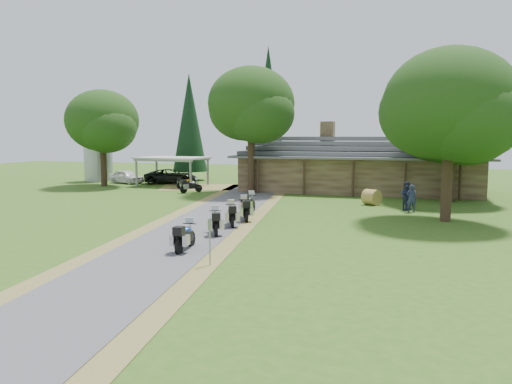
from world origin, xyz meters
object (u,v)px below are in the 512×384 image
(silo, at_px, (98,153))
(motorcycle_row_e, at_px, (249,203))
(motorcycle_row_b, at_px, (215,221))
(carport, at_px, (173,171))
(lodge, at_px, (359,164))
(motorcycle_row_d, at_px, (245,208))
(motorcycle_carport_a, at_px, (186,182))
(motorcycle_carport_b, at_px, (191,185))
(motorcycle_row_a, at_px, (185,235))
(motorcycle_row_c, at_px, (232,213))
(hay_bale, at_px, (372,197))
(car_dark_suv, at_px, (171,173))
(car_white_sedan, at_px, (126,175))

(silo, relative_size, motorcycle_row_e, 3.09)
(motorcycle_row_b, bearing_deg, carport, 7.41)
(lodge, distance_m, motorcycle_row_d, 18.40)
(motorcycle_carport_a, relative_size, motorcycle_carport_b, 0.91)
(lodge, height_order, motorcycle_row_a, lodge)
(lodge, height_order, silo, silo)
(carport, relative_size, motorcycle_row_c, 3.30)
(lodge, height_order, carport, lodge)
(motorcycle_row_a, bearing_deg, motorcycle_row_e, -1.86)
(lodge, distance_m, hay_bale, 9.29)
(motorcycle_row_e, xyz_separation_m, hay_bale, (7.12, 6.35, -0.13))
(motorcycle_row_a, height_order, motorcycle_carport_b, motorcycle_row_a)
(motorcycle_carport_a, distance_m, motorcycle_carport_b, 3.49)
(lodge, bearing_deg, motorcycle_row_c, -103.84)
(car_dark_suv, relative_size, motorcycle_carport_b, 3.13)
(lodge, bearing_deg, car_dark_suv, 175.77)
(motorcycle_row_c, distance_m, motorcycle_row_e, 4.44)
(motorcycle_row_b, bearing_deg, car_white_sedan, 16.17)
(motorcycle_row_c, bearing_deg, motorcycle_row_a, 157.82)
(carport, xyz_separation_m, car_dark_suv, (-1.27, 2.14, -0.29))
(carport, xyz_separation_m, motorcycle_row_a, (13.26, -25.11, -0.75))
(hay_bale, bearing_deg, motorcycle_row_e, -138.28)
(lodge, xyz_separation_m, carport, (-17.96, -0.71, -1.04))
(motorcycle_row_e, relative_size, motorcycle_carport_b, 1.06)
(car_dark_suv, xyz_separation_m, motorcycle_row_c, (14.38, -21.10, -0.45))
(silo, xyz_separation_m, motorcycle_row_c, (23.24, -21.38, -2.40))
(motorcycle_row_b, height_order, motorcycle_row_e, motorcycle_row_e)
(car_white_sedan, distance_m, motorcycle_row_b, 29.22)
(lodge, bearing_deg, silo, 176.53)
(car_dark_suv, xyz_separation_m, motorcycle_carport_b, (5.54, -7.11, -0.48))
(silo, bearing_deg, car_dark_suv, -1.81)
(silo, relative_size, carport, 0.94)
(motorcycle_row_e, height_order, hay_bale, motorcycle_row_e)
(car_dark_suv, height_order, hay_bale, car_dark_suv)
(motorcycle_row_a, bearing_deg, motorcycle_carport_b, 18.97)
(carport, bearing_deg, motorcycle_row_a, -59.44)
(car_white_sedan, height_order, motorcycle_row_e, car_white_sedan)
(silo, height_order, car_white_sedan, silo)
(silo, height_order, motorcycle_row_e, silo)
(motorcycle_row_d, relative_size, hay_bale, 1.83)
(carport, bearing_deg, motorcycle_row_c, -52.61)
(silo, xyz_separation_m, carport, (10.13, -2.42, -1.67))
(carport, bearing_deg, motorcycle_carport_b, -46.66)
(motorcycle_carport_a, bearing_deg, motorcycle_row_e, -102.89)
(car_white_sedan, height_order, motorcycle_carport_b, car_white_sedan)
(motorcycle_row_a, xyz_separation_m, motorcycle_carport_b, (-9.00, 20.14, -0.02))
(carport, distance_m, motorcycle_row_c, 23.06)
(motorcycle_row_b, relative_size, hay_bale, 1.77)
(motorcycle_row_a, bearing_deg, motorcycle_row_c, -3.72)
(car_white_sedan, height_order, motorcycle_row_a, car_white_sedan)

